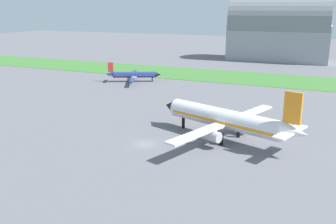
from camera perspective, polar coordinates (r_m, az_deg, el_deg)
ground_plane at (r=73.15m, az=-3.67°, el=-5.00°), size 600.00×600.00×0.00m
grass_taxiway_strip at (r=146.62m, az=10.83°, el=5.32°), size 360.00×28.00×0.08m
airplane_taxiing_turboprop at (r=135.63m, az=-5.41°, el=5.80°), size 19.13×22.01×7.11m
airplane_midfield_jet at (r=74.92m, az=9.05°, el=-1.14°), size 32.81×33.09×12.09m
hangar_distant at (r=199.69m, az=16.91°, el=12.18°), size 49.29×24.84×32.65m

